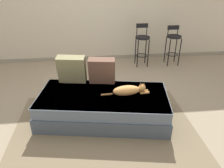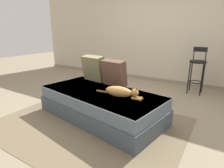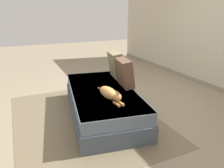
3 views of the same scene
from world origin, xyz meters
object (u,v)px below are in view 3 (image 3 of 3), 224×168
Objects in this scene: couch at (102,102)px; throw_pillow_middle at (125,73)px; cat at (110,94)px; throw_pillow_corner at (116,65)px.

throw_pillow_middle is at bearing 88.02° from couch.
couch is 0.58m from throw_pillow_middle.
cat is (0.39, -0.04, 0.29)m from couch.
cat is at bearing -30.50° from throw_pillow_corner.
throw_pillow_corner is 0.50m from throw_pillow_middle.
couch is 4.64× the size of throw_pillow_middle.
throw_pillow_middle is (0.01, 0.38, 0.44)m from couch.
throw_pillow_corner reaches higher than couch.
throw_pillow_middle is (0.49, -0.08, -0.01)m from throw_pillow_corner.
couch is at bearing -91.98° from throw_pillow_middle.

